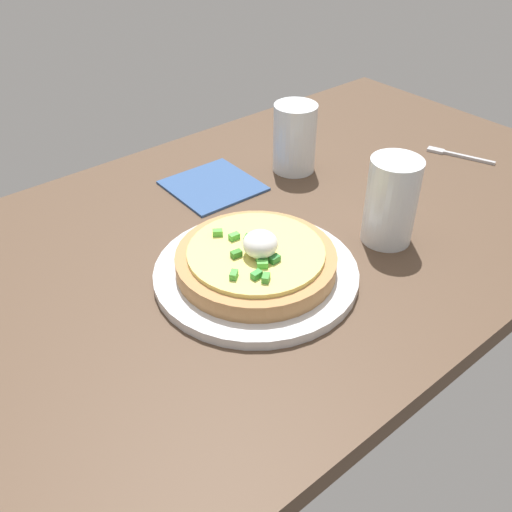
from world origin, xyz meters
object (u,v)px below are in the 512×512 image
(plate, at_px, (256,273))
(cup_far, at_px, (391,204))
(fork, at_px, (454,154))
(pizza, at_px, (256,259))
(cup_near, at_px, (294,142))
(napkin, at_px, (213,186))

(plate, xyz_separation_m, cup_far, (0.19, -0.05, 0.05))
(fork, bearing_deg, cup_far, 86.32)
(pizza, xyz_separation_m, cup_near, (0.23, 0.18, 0.02))
(cup_far, bearing_deg, fork, 16.57)
(cup_far, xyz_separation_m, fork, (0.29, 0.09, -0.05))
(plate, bearing_deg, cup_far, -14.43)
(cup_far, relative_size, fork, 1.08)
(plate, relative_size, napkin, 1.97)
(cup_far, distance_m, fork, 0.30)
(fork, relative_size, napkin, 0.86)
(pizza, height_order, napkin, pizza)
(plate, distance_m, cup_near, 0.30)
(plate, bearing_deg, pizza, -110.32)
(pizza, relative_size, fork, 1.79)
(cup_far, xyz_separation_m, napkin, (-0.10, 0.27, -0.05))
(plate, bearing_deg, fork, 4.35)
(cup_far, distance_m, napkin, 0.29)
(pizza, distance_m, cup_far, 0.20)
(cup_far, bearing_deg, pizza, 165.75)
(plate, xyz_separation_m, pizza, (-0.00, -0.00, 0.02))
(cup_near, distance_m, napkin, 0.15)
(pizza, relative_size, cup_far, 1.66)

